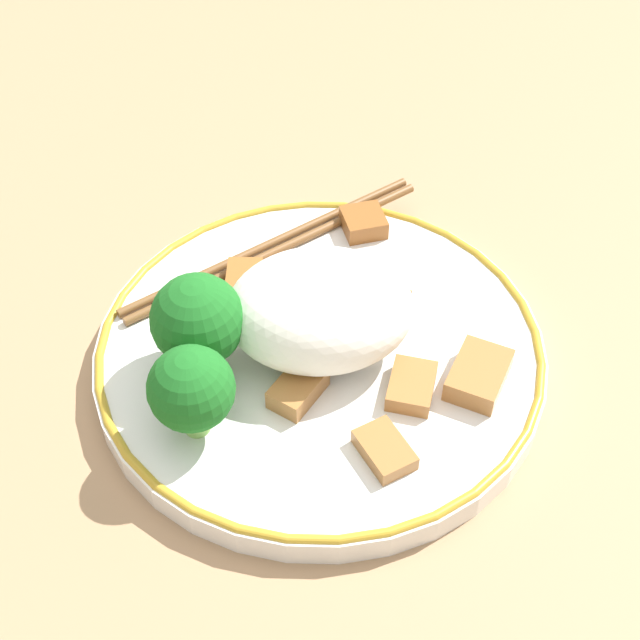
% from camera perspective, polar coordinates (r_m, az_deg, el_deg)
% --- Properties ---
extents(ground_plane, '(3.00, 3.00, 0.00)m').
position_cam_1_polar(ground_plane, '(0.51, 0.00, -2.80)').
color(ground_plane, '#9E7A56').
extents(plate, '(0.25, 0.25, 0.02)m').
position_cam_1_polar(plate, '(0.50, 0.00, -2.05)').
color(plate, white).
rests_on(plate, ground_plane).
extents(rice_mound, '(0.10, 0.08, 0.06)m').
position_cam_1_polar(rice_mound, '(0.48, 0.45, 0.76)').
color(rice_mound, white).
rests_on(rice_mound, plate).
extents(broccoli_back_left, '(0.05, 0.05, 0.06)m').
position_cam_1_polar(broccoli_back_left, '(0.47, -7.83, -0.08)').
color(broccoli_back_left, '#7FB756').
rests_on(broccoli_back_left, plate).
extents(broccoli_back_center, '(0.04, 0.04, 0.05)m').
position_cam_1_polar(broccoli_back_center, '(0.44, -8.23, -4.43)').
color(broccoli_back_center, '#7FB756').
rests_on(broccoli_back_center, plate).
extents(meat_near_front, '(0.03, 0.03, 0.01)m').
position_cam_1_polar(meat_near_front, '(0.56, 2.80, 6.25)').
color(meat_near_front, brown).
rests_on(meat_near_front, plate).
extents(meat_near_left, '(0.02, 0.04, 0.01)m').
position_cam_1_polar(meat_near_left, '(0.52, -4.89, 2.23)').
color(meat_near_left, '#995B28').
rests_on(meat_near_left, plate).
extents(meat_near_right, '(0.04, 0.05, 0.01)m').
position_cam_1_polar(meat_near_right, '(0.48, 10.12, -3.48)').
color(meat_near_right, '#9E6633').
rests_on(meat_near_right, plate).
extents(meat_near_back, '(0.03, 0.04, 0.01)m').
position_cam_1_polar(meat_near_back, '(0.47, 5.89, -4.22)').
color(meat_near_back, '#9E6633').
rests_on(meat_near_back, plate).
extents(meat_on_rice_edge, '(0.04, 0.04, 0.01)m').
position_cam_1_polar(meat_on_rice_edge, '(0.52, 3.73, 1.56)').
color(meat_on_rice_edge, '#9E6633').
rests_on(meat_on_rice_edge, plate).
extents(meat_mid_left, '(0.04, 0.04, 0.01)m').
position_cam_1_polar(meat_mid_left, '(0.47, -1.42, -4.42)').
color(meat_mid_left, '#9E6633').
rests_on(meat_mid_left, plate).
extents(meat_mid_right, '(0.03, 0.04, 0.01)m').
position_cam_1_polar(meat_mid_right, '(0.45, 4.15, -8.29)').
color(meat_mid_right, '#9E6633').
rests_on(meat_mid_right, plate).
extents(meat_far_scatter, '(0.04, 0.04, 0.01)m').
position_cam_1_polar(meat_far_scatter, '(0.53, -1.29, 2.45)').
color(meat_far_scatter, brown).
rests_on(meat_far_scatter, plate).
extents(chopsticks, '(0.19, 0.12, 0.01)m').
position_cam_1_polar(chopsticks, '(0.55, -2.88, 4.72)').
color(chopsticks, brown).
rests_on(chopsticks, plate).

